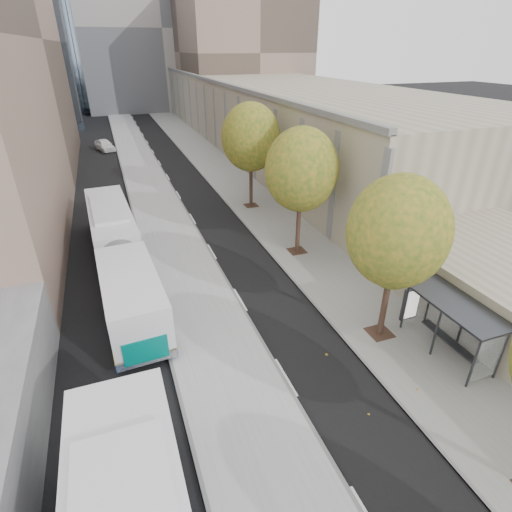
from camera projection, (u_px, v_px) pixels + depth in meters
name	position (u px, v px, depth m)	size (l,w,h in m)	color
bus_platform	(155.00, 201.00, 34.70)	(4.25, 150.00, 0.15)	#A3A3A3
sidewalk	(242.00, 191.00, 37.15)	(4.75, 150.00, 0.08)	gray
building_tan	(252.00, 103.00, 62.86)	(18.00, 92.00, 8.00)	gray
building_far_block	(155.00, 29.00, 81.39)	(30.00, 18.00, 30.00)	#9A938D
bus_shelter	(458.00, 311.00, 16.67)	(1.90, 4.40, 2.53)	#383A3F
tree_c	(398.00, 232.00, 16.30)	(4.20, 4.20, 7.28)	#2F2317
tree_d	(301.00, 170.00, 23.67)	(4.40, 4.40, 7.60)	#2F2317
tree_e	(251.00, 137.00, 31.04)	(4.60, 4.60, 7.92)	#2F2317
bus_far	(119.00, 252.00, 22.85)	(3.48, 17.24, 2.85)	silver
distant_car	(105.00, 145.00, 51.27)	(1.69, 4.19, 1.43)	white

